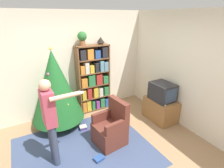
# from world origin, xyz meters

# --- Properties ---
(ground_plane) EXTENTS (14.00, 14.00, 0.00)m
(ground_plane) POSITION_xyz_m (0.00, 0.00, 0.00)
(ground_plane) COLOR #9E7A56
(wall_back) EXTENTS (8.00, 0.10, 2.60)m
(wall_back) POSITION_xyz_m (0.00, 2.02, 1.30)
(wall_back) COLOR silver
(wall_back) RESTS_ON ground_plane
(wall_right) EXTENTS (0.10, 8.00, 2.60)m
(wall_right) POSITION_xyz_m (2.00, 0.00, 1.30)
(wall_right) COLOR silver
(wall_right) RESTS_ON ground_plane
(area_rug) EXTENTS (2.52, 2.15, 0.01)m
(area_rug) POSITION_xyz_m (-0.41, 0.36, 0.00)
(area_rug) COLOR #3D4C70
(area_rug) RESTS_ON ground_plane
(bookshelf) EXTENTS (0.86, 0.30, 1.79)m
(bookshelf) POSITION_xyz_m (0.43, 1.79, 0.88)
(bookshelf) COLOR brown
(bookshelf) RESTS_ON ground_plane
(tv_stand) EXTENTS (0.51, 0.78, 0.55)m
(tv_stand) POSITION_xyz_m (1.67, 0.51, 0.27)
(tv_stand) COLOR #996638
(tv_stand) RESTS_ON ground_plane
(television) EXTENTS (0.45, 0.56, 0.43)m
(television) POSITION_xyz_m (1.67, 0.51, 0.76)
(television) COLOR #28282D
(television) RESTS_ON tv_stand
(game_remote) EXTENTS (0.04, 0.12, 0.02)m
(game_remote) POSITION_xyz_m (1.52, 0.28, 0.56)
(game_remote) COLOR white
(game_remote) RESTS_ON tv_stand
(christmas_tree) EXTENTS (1.17, 1.17, 1.87)m
(christmas_tree) POSITION_xyz_m (-0.62, 1.46, 1.01)
(christmas_tree) COLOR #4C3323
(christmas_tree) RESTS_ON ground_plane
(armchair) EXTENTS (0.63, 0.62, 0.92)m
(armchair) POSITION_xyz_m (0.17, 0.34, 0.32)
(armchair) COLOR brown
(armchair) RESTS_ON ground_plane
(standing_person) EXTENTS (0.64, 0.47, 1.57)m
(standing_person) POSITION_xyz_m (-0.94, 0.37, 0.93)
(standing_person) COLOR #38425B
(standing_person) RESTS_ON ground_plane
(potted_plant) EXTENTS (0.22, 0.22, 0.33)m
(potted_plant) POSITION_xyz_m (0.19, 1.80, 1.98)
(potted_plant) COLOR #935B38
(potted_plant) RESTS_ON bookshelf
(table_lamp) EXTENTS (0.20, 0.20, 0.18)m
(table_lamp) POSITION_xyz_m (0.67, 1.80, 1.89)
(table_lamp) COLOR #473828
(table_lamp) RESTS_ON bookshelf
(book_pile_near_tree) EXTENTS (0.19, 0.16, 0.08)m
(book_pile_near_tree) POSITION_xyz_m (-0.19, 1.04, 0.04)
(book_pile_near_tree) COLOR #843889
(book_pile_near_tree) RESTS_ON ground_plane
(book_pile_by_chair) EXTENTS (0.20, 0.16, 0.06)m
(book_pile_by_chair) POSITION_xyz_m (-0.26, 0.02, 0.03)
(book_pile_by_chair) COLOR #843889
(book_pile_by_chair) RESTS_ON ground_plane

